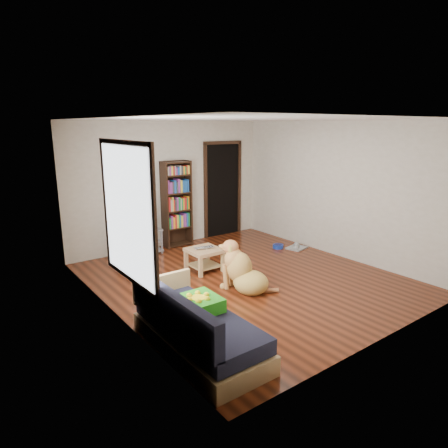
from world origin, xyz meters
TOP-DOWN VIEW (x-y plane):
  - ground at (0.00, 0.00)m, footprint 5.00×5.00m
  - ceiling at (0.00, 0.00)m, footprint 5.00×5.00m
  - wall_back at (0.00, 2.50)m, footprint 4.50×0.00m
  - wall_front at (0.00, -2.50)m, footprint 4.50×0.00m
  - wall_left at (-2.25, 0.00)m, footprint 0.00×5.00m
  - wall_right at (2.25, 0.00)m, footprint 0.00×5.00m
  - green_cushion at (-1.75, -1.26)m, footprint 0.48×0.48m
  - laptop at (-0.34, 0.70)m, footprint 0.39×0.30m
  - dog_bowl at (1.64, 0.91)m, footprint 0.22×0.22m
  - grey_rag at (1.94, 0.66)m, footprint 0.46×0.40m
  - window at (-2.23, -0.50)m, footprint 0.03×1.46m
  - doorway at (1.35, 2.48)m, footprint 1.03×0.05m
  - tv_stand at (-0.90, 2.25)m, footprint 0.90×0.45m
  - crt_tv at (-0.90, 2.27)m, footprint 0.55×0.52m
  - bookshelf at (0.05, 2.34)m, footprint 0.60×0.30m
  - sofa at (-1.87, -1.38)m, footprint 0.80×1.80m
  - coffee_table at (-0.34, 0.73)m, footprint 0.55×0.55m
  - dog at (-0.35, -0.36)m, footprint 0.70×0.91m

SIDE VIEW (x-z plane):
  - ground at x=0.00m, z-range 0.00..0.00m
  - grey_rag at x=1.94m, z-range 0.00..0.03m
  - dog_bowl at x=1.64m, z-range 0.00..0.08m
  - sofa at x=-1.87m, z-range -0.14..0.66m
  - tv_stand at x=-0.90m, z-range 0.02..0.52m
  - coffee_table at x=-0.34m, z-range 0.08..0.48m
  - dog at x=-0.35m, z-range -0.11..0.71m
  - laptop at x=-0.34m, z-range 0.40..0.43m
  - green_cushion at x=-1.75m, z-range 0.42..0.58m
  - crt_tv at x=-0.90m, z-range 0.45..1.03m
  - bookshelf at x=0.05m, z-range 0.10..1.90m
  - doorway at x=1.35m, z-range 0.03..2.21m
  - wall_back at x=0.00m, z-range -0.95..3.55m
  - wall_front at x=0.00m, z-range -0.95..3.55m
  - wall_left at x=-2.25m, z-range -1.20..3.80m
  - wall_right at x=2.25m, z-range -1.20..3.80m
  - window at x=-2.23m, z-range 0.65..2.35m
  - ceiling at x=0.00m, z-range 2.60..2.60m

